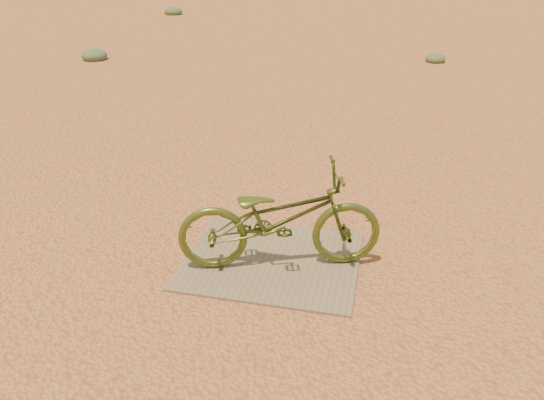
# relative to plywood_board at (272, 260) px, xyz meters

# --- Properties ---
(ground) EXTENTS (120.00, 120.00, 0.00)m
(ground) POSITION_rel_plywood_board_xyz_m (-0.19, 0.27, -0.01)
(ground) COLOR #C67648
(ground) RESTS_ON ground
(plywood_board) EXTENTS (1.53, 1.29, 0.02)m
(plywood_board) POSITION_rel_plywood_board_xyz_m (0.00, 0.00, 0.00)
(plywood_board) COLOR #73604F
(plywood_board) RESTS_ON ground
(bicycle) EXTENTS (1.83, 1.08, 0.91)m
(bicycle) POSITION_rel_plywood_board_xyz_m (0.08, -0.06, 0.46)
(bicycle) COLOR #45551D
(bicycle) RESTS_ON plywood_board
(kale_a) EXTENTS (0.59, 0.59, 0.33)m
(kale_a) POSITION_rel_plywood_board_xyz_m (-5.98, 7.50, -0.01)
(kale_a) COLOR #536946
(kale_a) RESTS_ON ground
(kale_b) EXTENTS (0.45, 0.45, 0.25)m
(kale_b) POSITION_rel_plywood_board_xyz_m (1.82, 9.00, -0.01)
(kale_b) COLOR #536946
(kale_b) RESTS_ON ground
(kale_c) EXTENTS (0.66, 0.66, 0.36)m
(kale_c) POSITION_rel_plywood_board_xyz_m (-7.24, 15.40, -0.01)
(kale_c) COLOR #536946
(kale_c) RESTS_ON ground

